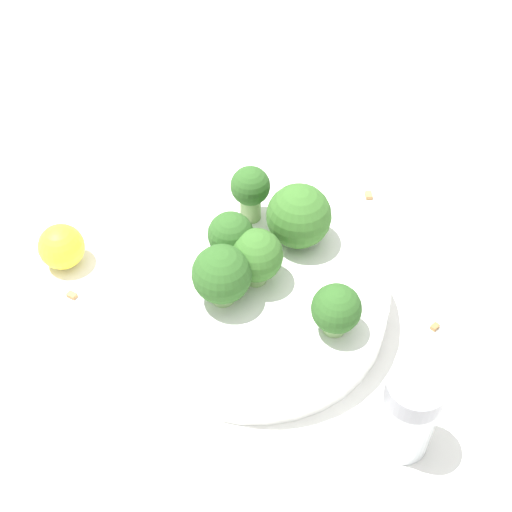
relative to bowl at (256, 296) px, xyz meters
The scene contains 14 objects.
ground_plane 0.02m from the bowl, ahead, with size 3.00×3.00×0.00m, color white.
bowl is the anchor object (origin of this frame).
broccoli_floret_0 0.09m from the bowl, 145.30° to the left, with size 0.03×0.03×0.05m.
broccoli_floret_1 0.06m from the bowl, 83.57° to the right, with size 0.05×0.05×0.05m.
broccoli_floret_2 0.06m from the bowl, 166.61° to the right, with size 0.04×0.04×0.06m.
broccoli_floret_3 0.05m from the bowl, 133.40° to the right, with size 0.04×0.04×0.05m.
broccoli_floret_4 0.09m from the bowl, 11.10° to the left, with size 0.04×0.04×0.04m.
broccoli_floret_5 0.08m from the bowl, 103.30° to the left, with size 0.06×0.06×0.06m.
pepper_shaker 0.17m from the bowl, ahead, with size 0.04×0.04×0.08m.
lemon_wedge 0.19m from the bowl, 147.02° to the right, with size 0.04×0.04×0.04m, color yellow.
almond_crumb_0 0.19m from the bowl, 104.27° to the left, with size 0.01×0.01×0.01m, color #AD7F4C.
almond_crumb_1 0.12m from the bowl, behind, with size 0.01×0.00×0.01m, color #AD7F4C.
almond_crumb_2 0.15m from the bowl, 45.16° to the left, with size 0.01×0.01×0.01m, color olive.
almond_crumb_3 0.16m from the bowl, 134.63° to the right, with size 0.01×0.01×0.01m, color #AD7F4C.
Camera 1 is at (0.30, -0.24, 0.48)m, focal length 50.00 mm.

